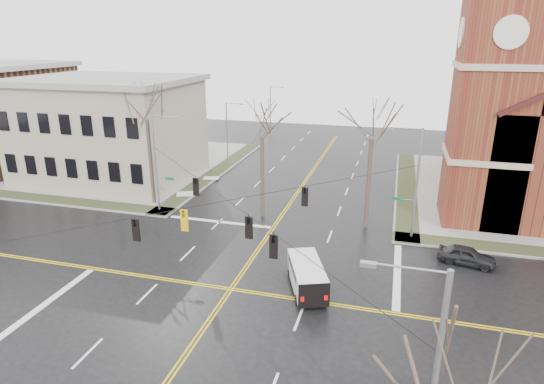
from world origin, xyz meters
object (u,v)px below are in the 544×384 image
(signal_pole_se, at_px, (429,384))
(signal_pole_ne, at_px, (415,180))
(streetlight_north_a, at_px, (228,132))
(tree_nw_far, at_px, (146,114))
(cargo_van, at_px, (306,273))
(tree_ne, at_px, (372,132))
(streetlight_north_b, at_px, (271,109))
(signal_pole_nw, at_px, (157,161))
(parked_car_a, at_px, (467,255))
(tree_nw_near, at_px, (262,132))

(signal_pole_se, bearing_deg, signal_pole_ne, 90.00)
(streetlight_north_a, height_order, tree_nw_far, tree_nw_far)
(cargo_van, xyz_separation_m, tree_ne, (2.95, 11.36, 7.24))
(streetlight_north_b, xyz_separation_m, tree_ne, (18.34, -35.23, 3.88))
(signal_pole_nw, height_order, streetlight_north_a, signal_pole_nw)
(signal_pole_ne, bearing_deg, parked_car_a, -42.51)
(streetlight_north_b, xyz_separation_m, cargo_van, (15.39, -46.60, -3.35))
(streetlight_north_b, bearing_deg, tree_nw_near, -75.67)
(signal_pole_nw, distance_m, cargo_van, 19.35)
(signal_pole_ne, distance_m, signal_pole_nw, 22.64)
(streetlight_north_b, height_order, tree_nw_far, tree_nw_far)
(signal_pole_ne, height_order, signal_pole_nw, same)
(signal_pole_nw, bearing_deg, signal_pole_ne, 0.00)
(cargo_van, relative_size, tree_nw_far, 0.43)
(tree_ne, bearing_deg, streetlight_north_b, 117.50)
(signal_pole_se, height_order, tree_nw_far, tree_nw_far)
(tree_nw_near, bearing_deg, tree_nw_far, 179.65)
(cargo_van, relative_size, tree_nw_near, 0.49)
(signal_pole_se, height_order, tree_nw_near, tree_nw_near)
(streetlight_north_a, relative_size, tree_nw_far, 0.65)
(streetlight_north_a, distance_m, cargo_van, 30.91)
(signal_pole_se, relative_size, streetlight_north_a, 1.12)
(tree_ne, bearing_deg, signal_pole_nw, -176.19)
(streetlight_north_b, relative_size, cargo_van, 1.51)
(tree_nw_far, bearing_deg, streetlight_north_b, 86.28)
(streetlight_north_a, relative_size, tree_nw_near, 0.74)
(signal_pole_nw, xyz_separation_m, cargo_van, (16.06, -10.10, -3.84))
(tree_ne, bearing_deg, cargo_van, -104.57)
(tree_ne, bearing_deg, streetlight_north_a, 140.29)
(signal_pole_ne, relative_size, tree_nw_near, 0.83)
(signal_pole_nw, bearing_deg, tree_nw_near, 8.92)
(tree_nw_near, bearing_deg, streetlight_north_a, 120.81)
(signal_pole_ne, height_order, cargo_van, signal_pole_ne)
(signal_pole_nw, relative_size, streetlight_north_a, 1.12)
(streetlight_north_a, relative_size, parked_car_a, 2.01)
(streetlight_north_b, relative_size, tree_nw_near, 0.74)
(signal_pole_ne, distance_m, tree_ne, 5.14)
(cargo_van, bearing_deg, signal_pole_ne, 35.41)
(streetlight_north_b, bearing_deg, tree_nw_far, -93.72)
(signal_pole_nw, distance_m, streetlight_north_a, 16.52)
(tree_nw_near, distance_m, tree_ne, 9.42)
(signal_pole_nw, relative_size, parked_car_a, 2.26)
(tree_nw_near, xyz_separation_m, tree_ne, (9.40, -0.24, 0.50))
(signal_pole_ne, xyz_separation_m, signal_pole_se, (0.00, -23.00, 0.00))
(cargo_van, height_order, tree_nw_near, tree_nw_near)
(signal_pole_nw, height_order, signal_pole_se, same)
(signal_pole_nw, bearing_deg, streetlight_north_b, 88.95)
(streetlight_north_a, relative_size, streetlight_north_b, 1.00)
(signal_pole_nw, height_order, tree_ne, tree_ne)
(signal_pole_nw, distance_m, signal_pole_se, 32.28)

